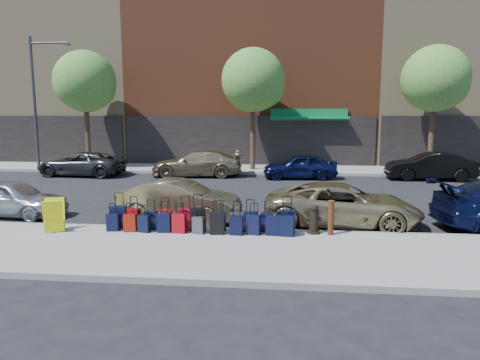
# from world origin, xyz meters

# --- Properties ---
(ground) EXTENTS (120.00, 120.00, 0.00)m
(ground) POSITION_xyz_m (0.00, 0.00, 0.00)
(ground) COLOR black
(ground) RESTS_ON ground
(sidewalk_near) EXTENTS (60.00, 4.00, 0.15)m
(sidewalk_near) POSITION_xyz_m (0.00, -6.50, 0.07)
(sidewalk_near) COLOR gray
(sidewalk_near) RESTS_ON ground
(sidewalk_far) EXTENTS (60.00, 4.00, 0.15)m
(sidewalk_far) POSITION_xyz_m (0.00, 10.00, 0.07)
(sidewalk_far) COLOR gray
(sidewalk_far) RESTS_ON ground
(curb_near) EXTENTS (60.00, 0.08, 0.15)m
(curb_near) POSITION_xyz_m (0.00, -4.48, 0.07)
(curb_near) COLOR gray
(curb_near) RESTS_ON ground
(curb_far) EXTENTS (60.00, 0.08, 0.15)m
(curb_far) POSITION_xyz_m (0.00, 7.98, 0.07)
(curb_far) COLOR gray
(curb_far) RESTS_ON ground
(building_left) EXTENTS (15.00, 12.12, 16.00)m
(building_left) POSITION_xyz_m (-16.00, 17.98, 7.98)
(building_left) COLOR #99845E
(building_left) RESTS_ON ground
(building_center) EXTENTS (17.00, 12.85, 20.00)m
(building_center) POSITION_xyz_m (0.00, 17.99, 9.98)
(building_center) COLOR brown
(building_center) RESTS_ON ground
(building_right) EXTENTS (15.00, 12.12, 18.00)m
(building_right) POSITION_xyz_m (16.00, 17.99, 8.98)
(building_right) COLOR #99845E
(building_right) RESTS_ON ground
(tree_left) EXTENTS (3.80, 3.80, 7.27)m
(tree_left) POSITION_xyz_m (-9.86, 9.50, 5.41)
(tree_left) COLOR black
(tree_left) RESTS_ON sidewalk_far
(tree_center) EXTENTS (3.80, 3.80, 7.27)m
(tree_center) POSITION_xyz_m (0.64, 9.50, 5.41)
(tree_center) COLOR black
(tree_center) RESTS_ON sidewalk_far
(tree_right) EXTENTS (3.80, 3.80, 7.27)m
(tree_right) POSITION_xyz_m (11.14, 9.50, 5.41)
(tree_right) COLOR black
(tree_right) RESTS_ON sidewalk_far
(streetlight) EXTENTS (2.59, 0.18, 8.00)m
(streetlight) POSITION_xyz_m (-12.80, 8.80, 4.66)
(streetlight) COLOR #333338
(streetlight) RESTS_ON sidewalk_far
(suitcase_front_0) EXTENTS (0.45, 0.27, 1.05)m
(suitcase_front_0) POSITION_xyz_m (-2.45, -4.78, 0.48)
(suitcase_front_0) COLOR black
(suitcase_front_0) RESTS_ON sidewalk_near
(suitcase_front_1) EXTENTS (0.43, 0.29, 0.96)m
(suitcase_front_1) POSITION_xyz_m (-2.02, -4.78, 0.45)
(suitcase_front_1) COLOR maroon
(suitcase_front_1) RESTS_ON sidewalk_near
(suitcase_front_2) EXTENTS (0.37, 0.21, 0.89)m
(suitcase_front_2) POSITION_xyz_m (-1.47, -4.85, 0.43)
(suitcase_front_2) COLOR black
(suitcase_front_2) RESTS_ON sidewalk_near
(suitcase_front_3) EXTENTS (0.41, 0.25, 0.93)m
(suitcase_front_3) POSITION_xyz_m (-1.06, -4.78, 0.44)
(suitcase_front_3) COLOR #9E0A0A
(suitcase_front_3) RESTS_ON sidewalk_near
(suitcase_front_4) EXTENTS (0.45, 0.29, 1.01)m
(suitcase_front_4) POSITION_xyz_m (-0.44, -4.82, 0.47)
(suitcase_front_4) COLOR maroon
(suitcase_front_4) RESTS_ON sidewalk_near
(suitcase_front_5) EXTENTS (0.47, 0.32, 1.05)m
(suitcase_front_5) POSITION_xyz_m (-0.07, -4.82, 0.48)
(suitcase_front_5) COLOR black
(suitcase_front_5) RESTS_ON sidewalk_near
(suitcase_front_6) EXTENTS (0.39, 0.24, 0.88)m
(suitcase_front_6) POSITION_xyz_m (0.54, -4.77, 0.43)
(suitcase_front_6) COLOR black
(suitcase_front_6) RESTS_ON sidewalk_near
(suitcase_front_7) EXTENTS (0.39, 0.26, 0.88)m
(suitcase_front_7) POSITION_xyz_m (1.06, -4.81, 0.43)
(suitcase_front_7) COLOR #38373C
(suitcase_front_7) RESTS_ON sidewalk_near
(suitcase_front_8) EXTENTS (0.40, 0.24, 0.93)m
(suitcase_front_8) POSITION_xyz_m (1.43, -4.80, 0.44)
(suitcase_front_8) COLOR black
(suitcase_front_8) RESTS_ON sidewalk_near
(suitcase_front_9) EXTENTS (0.39, 0.24, 0.90)m
(suitcase_front_9) POSITION_xyz_m (1.93, -4.76, 0.43)
(suitcase_front_9) COLOR black
(suitcase_front_9) RESTS_ON sidewalk_near
(suitcase_front_10) EXTENTS (0.45, 0.27, 1.05)m
(suitcase_front_10) POSITION_xyz_m (2.47, -4.84, 0.48)
(suitcase_front_10) COLOR black
(suitcase_front_10) RESTS_ON sidewalk_near
(suitcase_back_0) EXTENTS (0.36, 0.24, 0.81)m
(suitcase_back_0) POSITION_xyz_m (-2.51, -5.11, 0.40)
(suitcase_back_0) COLOR black
(suitcase_back_0) RESTS_ON sidewalk_near
(suitcase_back_1) EXTENTS (0.37, 0.26, 0.82)m
(suitcase_back_1) POSITION_xyz_m (-1.99, -5.14, 0.41)
(suitcase_back_1) COLOR #991809
(suitcase_back_1) RESTS_ON sidewalk_near
(suitcase_back_2) EXTENTS (0.36, 0.25, 0.79)m
(suitcase_back_2) POSITION_xyz_m (-1.57, -5.15, 0.40)
(suitcase_back_2) COLOR black
(suitcase_back_2) RESTS_ON sidewalk_near
(suitcase_back_3) EXTENTS (0.39, 0.25, 0.90)m
(suitcase_back_3) POSITION_xyz_m (-1.01, -5.10, 0.43)
(suitcase_back_3) COLOR black
(suitcase_back_3) RESTS_ON sidewalk_near
(suitcase_back_4) EXTENTS (0.39, 0.25, 0.90)m
(suitcase_back_4) POSITION_xyz_m (-0.56, -5.12, 0.43)
(suitcase_back_4) COLOR #9B0A11
(suitcase_back_4) RESTS_ON sidewalk_near
(suitcase_back_5) EXTENTS (0.35, 0.24, 0.77)m
(suitcase_back_5) POSITION_xyz_m (-0.01, -5.14, 0.39)
(suitcase_back_5) COLOR #39393E
(suitcase_back_5) RESTS_ON sidewalk_near
(suitcase_back_6) EXTENTS (0.42, 0.27, 0.95)m
(suitcase_back_6) POSITION_xyz_m (0.53, -5.14, 0.45)
(suitcase_back_6) COLOR black
(suitcase_back_6) RESTS_ON sidewalk_near
(suitcase_back_7) EXTENTS (0.36, 0.22, 0.85)m
(suitcase_back_7) POSITION_xyz_m (1.07, -5.16, 0.42)
(suitcase_back_7) COLOR black
(suitcase_back_7) RESTS_ON sidewalk_near
(suitcase_back_8) EXTENTS (0.41, 0.28, 0.90)m
(suitcase_back_8) POSITION_xyz_m (1.54, -5.08, 0.43)
(suitcase_back_8) COLOR black
(suitcase_back_8) RESTS_ON sidewalk_near
(suitcase_back_9) EXTENTS (0.39, 0.25, 0.91)m
(suitcase_back_9) POSITION_xyz_m (2.08, -5.09, 0.43)
(suitcase_back_9) COLOR black
(suitcase_back_9) RESTS_ON sidewalk_near
(suitcase_back_10) EXTENTS (0.41, 0.27, 0.92)m
(suitcase_back_10) POSITION_xyz_m (2.46, -5.15, 0.44)
(suitcase_back_10) COLOR black
(suitcase_back_10) RESTS_ON sidewalk_near
(fire_hydrant) EXTENTS (0.42, 0.37, 0.83)m
(fire_hydrant) POSITION_xyz_m (3.23, -4.78, 0.53)
(fire_hydrant) COLOR black
(fire_hydrant) RESTS_ON sidewalk_near
(bollard) EXTENTS (0.18, 0.18, 0.97)m
(bollard) POSITION_xyz_m (3.68, -4.89, 0.65)
(bollard) COLOR #38190C
(bollard) RESTS_ON sidewalk_near
(display_rack) EXTENTS (0.71, 0.74, 0.95)m
(display_rack) POSITION_xyz_m (-4.12, -5.37, 0.62)
(display_rack) COLOR #FBF60D
(display_rack) RESTS_ON sidewalk_near
(car_near_0) EXTENTS (3.88, 1.89, 1.28)m
(car_near_0) POSITION_xyz_m (-6.91, -3.11, 0.64)
(car_near_0) COLOR silver
(car_near_0) RESTS_ON ground
(car_near_1) EXTENTS (4.16, 1.85, 1.33)m
(car_near_1) POSITION_xyz_m (-1.05, -3.03, 0.66)
(car_near_1) COLOR #918159
(car_near_1) RESTS_ON ground
(car_near_2) EXTENTS (5.00, 2.73, 1.33)m
(car_near_2) POSITION_xyz_m (4.22, -3.25, 0.66)
(car_near_2) COLOR #9A895E
(car_near_2) RESTS_ON ground
(car_far_0) EXTENTS (5.06, 2.61, 1.37)m
(car_far_0) POSITION_xyz_m (-9.13, 6.64, 0.68)
(car_far_0) COLOR #323234
(car_far_0) RESTS_ON ground
(car_far_1) EXTENTS (5.21, 2.42, 1.47)m
(car_far_1) POSITION_xyz_m (-2.49, 7.03, 0.74)
(car_far_1) COLOR #8F7A57
(car_far_1) RESTS_ON ground
(car_far_2) EXTENTS (4.08, 1.88, 1.36)m
(car_far_2) POSITION_xyz_m (3.27, 6.66, 0.68)
(car_far_2) COLOR #0D1439
(car_far_2) RESTS_ON ground
(car_far_3) EXTENTS (4.55, 1.73, 1.48)m
(car_far_3) POSITION_xyz_m (10.17, 6.91, 0.74)
(car_far_3) COLOR black
(car_far_3) RESTS_ON ground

